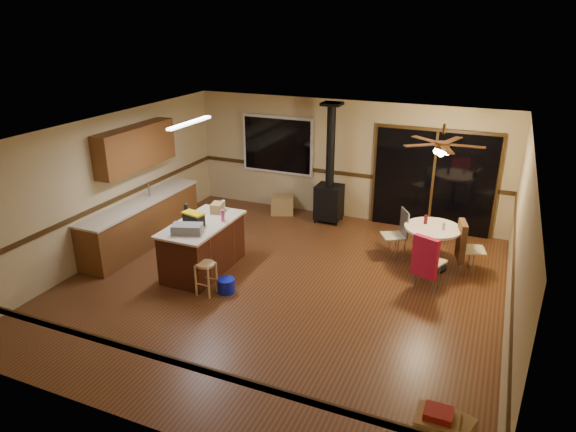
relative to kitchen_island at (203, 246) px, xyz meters
The scene contains 35 objects.
floor 1.57m from the kitchen_island, ahead, with size 7.00×7.00×0.00m, color #552E17.
ceiling 2.62m from the kitchen_island, ahead, with size 7.00×7.00×0.00m, color silver.
wall_back 3.90m from the kitchen_island, 66.80° to the left, with size 7.00×7.00×0.00m, color tan.
wall_front 3.90m from the kitchen_island, 66.80° to the right, with size 7.00×7.00×0.00m, color tan.
wall_left 2.17m from the kitchen_island, behind, with size 7.00×7.00×0.00m, color tan.
wall_right 5.07m from the kitchen_island, ahead, with size 7.00×7.00×0.00m, color tan.
chair_rail 1.60m from the kitchen_island, ahead, with size 7.00×7.00×0.08m, color #39240E, non-canonical shape.
window 3.61m from the kitchen_island, 91.66° to the left, with size 1.72×0.10×1.32m, color black.
sliding_door 4.88m from the kitchen_island, 45.42° to the left, with size 2.52×0.10×2.10m, color black.
lower_cabinets 1.77m from the kitchen_island, 163.61° to the left, with size 0.60×3.00×0.86m, color brown.
countertop 1.82m from the kitchen_island, 163.61° to the left, with size 0.64×3.04×0.04m, color beige.
upper_cabinets 2.43m from the kitchen_island, 159.02° to the left, with size 0.35×2.00×0.80m, color brown.
kitchen_island is the anchor object (origin of this frame).
wood_stove 3.33m from the kitchen_island, 66.91° to the left, with size 0.55×0.50×2.52m.
ceiling_fan 4.42m from the kitchen_island, 24.44° to the left, with size 0.24×0.24×0.55m.
fluorescent_strip 2.15m from the kitchen_island, 135.00° to the left, with size 0.10×1.20×0.04m, color white.
toolbox_grey 0.70m from the kitchen_island, 87.19° to the right, with size 0.49×0.27×0.15m, color slate.
toolbox_black 0.56m from the kitchen_island, 117.11° to the right, with size 0.36×0.19×0.20m, color black.
toolbox_yellow_lid 0.68m from the kitchen_island, 117.11° to the right, with size 0.39×0.20×0.03m, color gold.
box_on_island 0.77m from the kitchen_island, 90.33° to the left, with size 0.20×0.27×0.18m, color olive.
bottle_dark 0.67m from the kitchen_island, behind, with size 0.08×0.08×0.29m, color black.
bottle_pink 0.66m from the kitchen_island, 35.89° to the left, with size 0.07×0.07×0.21m, color #D84C8C.
bottle_white 0.90m from the kitchen_island, 87.72° to the left, with size 0.06×0.06×0.18m, color white.
bar_stool 0.89m from the kitchen_island, 55.76° to the right, with size 0.30×0.30×0.55m, color tan.
blue_bucket 1.00m from the kitchen_island, 35.93° to the right, with size 0.28×0.28×0.24m, color #0D18BD.
dining_table 4.05m from the kitchen_island, 24.44° to the left, with size 0.99×0.99×0.78m.
glass_red 3.98m from the kitchen_island, 26.66° to the left, with size 0.06×0.06×0.16m, color #590C14.
glass_cream 4.21m from the kitchen_island, 22.80° to the left, with size 0.05×0.05×0.13m, color beige.
chair_left 3.58m from the kitchen_island, 30.69° to the left, with size 0.55×0.55×0.51m.
chair_near 3.81m from the kitchen_island, 12.24° to the left, with size 0.56×0.58×0.70m.
chair_right 4.54m from the kitchen_island, 21.78° to the left, with size 0.55×0.52×0.70m.
box_under_window 3.11m from the kitchen_island, 86.97° to the left, with size 0.50×0.40×0.40m, color olive.
box_corner_a 5.04m from the kitchen_island, 29.30° to the right, with size 0.44×0.37×0.34m, color olive.
box_corner_b 5.16m from the kitchen_island, 27.73° to the right, with size 0.37×0.32×0.30m, color olive.
box_small_red 5.03m from the kitchen_island, 29.30° to the right, with size 0.29×0.25×0.08m, color maroon.
Camera 1 is at (3.09, -6.97, 4.26)m, focal length 32.00 mm.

